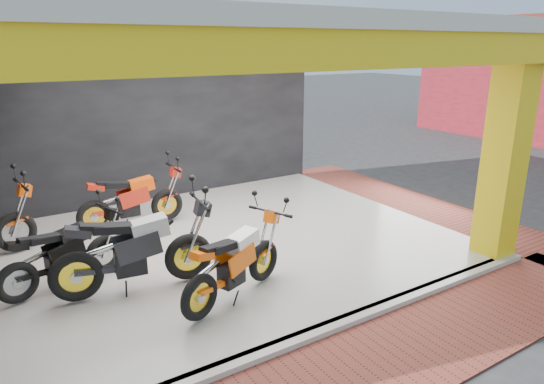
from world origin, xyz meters
The scene contains 15 objects.
ground centered at (0.00, 0.00, 0.00)m, with size 80.00×80.00×0.00m, color #2D2D30.
showroom_floor centered at (0.00, 2.00, 0.05)m, with size 8.00×6.00×0.10m, color beige.
showroom_ceiling centered at (0.00, 2.00, 3.60)m, with size 8.40×6.40×0.20m, color beige.
back_wall centered at (0.00, 5.10, 1.75)m, with size 8.20×0.20×3.50m, color black.
corner_column centered at (3.75, -0.75, 1.75)m, with size 0.50×0.50×3.50m, color gold.
header_beam_front centered at (0.00, -1.00, 3.30)m, with size 8.40×0.30×0.40m, color gold.
header_beam_right centered at (4.00, 2.00, 3.30)m, with size 0.30×6.40×0.40m, color gold.
floor_kerb centered at (0.00, -1.02, 0.05)m, with size 8.00×0.20×0.10m, color beige.
paver_front centered at (0.00, -1.80, 0.01)m, with size 9.00×1.40×0.03m, color brown.
paver_right centered at (4.80, 2.00, 0.01)m, with size 1.40×7.00×0.03m, color brown.
moto_hero centered at (0.05, 0.38, 0.71)m, with size 1.99×0.74×1.21m, color #F75A0A, non-canonical shape.
moto_row_a centered at (-0.83, 0.97, 0.80)m, with size 2.30×0.85×1.41m, color black, non-canonical shape.
moto_row_b centered at (-1.79, 1.88, 0.68)m, with size 1.89×0.70×1.15m, color black, non-canonical shape.
moto_row_c centered at (-0.21, 3.46, 0.73)m, with size 2.05×0.76×1.25m, color red, non-canonical shape.
moto_row_d centered at (-2.80, 3.39, 0.77)m, with size 2.20×0.82×1.35m, color #FB530A, non-canonical shape.
Camera 1 is at (-3.22, -4.98, 3.36)m, focal length 32.00 mm.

